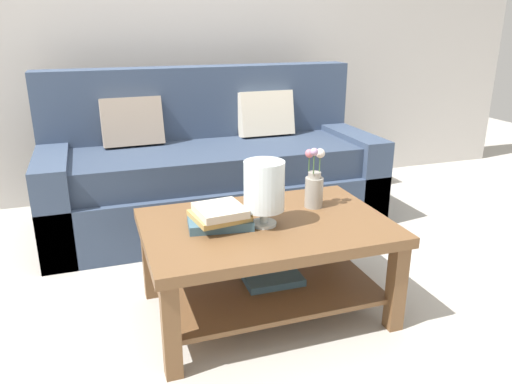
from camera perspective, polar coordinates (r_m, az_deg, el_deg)
The scene contains 7 objects.
ground_plane at distance 2.81m, azimuth -3.02°, elevation -9.90°, with size 10.00×10.00×0.00m, color #B7B2A8.
back_wall at distance 4.07m, azimuth -10.12°, elevation 18.69°, with size 6.40×0.12×2.70m, color #BCB7B2.
couch at distance 3.49m, azimuth -5.12°, elevation 2.42°, with size 2.26×0.90×1.06m.
coffee_table at distance 2.36m, azimuth 1.20°, elevation -6.44°, with size 1.14×0.76×0.48m.
book_stack_main at distance 2.25m, azimuth -4.20°, elevation -2.88°, with size 0.31×0.25×0.10m.
glass_hurricane_vase at distance 2.21m, azimuth 0.95°, elevation 0.55°, with size 0.19×0.19×0.30m.
flower_pitcher at distance 2.48m, azimuth 6.73°, elevation 0.78°, with size 0.10×0.09×0.31m.
Camera 1 is at (-0.65, -2.37, 1.37)m, focal length 34.64 mm.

